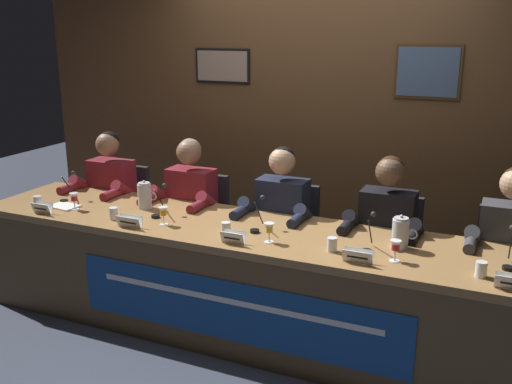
{
  "coord_description": "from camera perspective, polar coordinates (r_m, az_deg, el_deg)",
  "views": [
    {
      "loc": [
        1.45,
        -3.25,
        2.01
      ],
      "look_at": [
        0.0,
        0.0,
        1.0
      ],
      "focal_mm": 40.59,
      "sensor_mm": 36.0,
      "label": 1
    }
  ],
  "objects": [
    {
      "name": "chair_right",
      "position": [
        4.21,
        12.86,
        -6.7
      ],
      "size": [
        0.44,
        0.45,
        0.89
      ],
      "color": "black",
      "rests_on": "ground_plane"
    },
    {
      "name": "water_pitcher_left_side",
      "position": [
        4.25,
        -10.91,
        -0.35
      ],
      "size": [
        0.15,
        0.1,
        0.21
      ],
      "color": "silver",
      "rests_on": "conference_table"
    },
    {
      "name": "chair_center",
      "position": [
        4.4,
        3.14,
        -5.31
      ],
      "size": [
        0.44,
        0.45,
        0.89
      ],
      "color": "black",
      "rests_on": "ground_plane"
    },
    {
      "name": "water_pitcher_right_side",
      "position": [
        3.52,
        14.06,
        -3.96
      ],
      "size": [
        0.15,
        0.1,
        0.21
      ],
      "color": "silver",
      "rests_on": "conference_table"
    },
    {
      "name": "microphone_far_left",
      "position": [
        4.58,
        -18.12,
        0.05
      ],
      "size": [
        0.06,
        0.17,
        0.22
      ],
      "color": "black",
      "rests_on": "conference_table"
    },
    {
      "name": "water_cup_right",
      "position": [
        3.42,
        7.51,
        -5.22
      ],
      "size": [
        0.06,
        0.06,
        0.08
      ],
      "color": "silver",
      "rests_on": "conference_table"
    },
    {
      "name": "microphone_left",
      "position": [
        4.06,
        -9.58,
        -1.35
      ],
      "size": [
        0.06,
        0.17,
        0.22
      ],
      "color": "black",
      "rests_on": "conference_table"
    },
    {
      "name": "nameplate_left",
      "position": [
        3.88,
        -12.34,
        -2.87
      ],
      "size": [
        0.18,
        0.06,
        0.08
      ],
      "color": "white",
      "rests_on": "conference_table"
    },
    {
      "name": "chair_far_right",
      "position": [
        4.16,
        23.22,
        -7.97
      ],
      "size": [
        0.44,
        0.45,
        0.89
      ],
      "color": "black",
      "rests_on": "ground_plane"
    },
    {
      "name": "document_stack_far_left",
      "position": [
        4.46,
        -18.38,
        -1.34
      ],
      "size": [
        0.22,
        0.17,
        0.01
      ],
      "color": "white",
      "rests_on": "conference_table"
    },
    {
      "name": "water_cup_left",
      "position": [
        4.06,
        -13.85,
        -2.14
      ],
      "size": [
        0.06,
        0.06,
        0.08
      ],
      "color": "silver",
      "rests_on": "conference_table"
    },
    {
      "name": "wall_back_panelled",
      "position": [
        4.8,
        6.22,
        7.23
      ],
      "size": [
        5.29,
        0.14,
        2.6
      ],
      "color": "brown",
      "rests_on": "ground_plane"
    },
    {
      "name": "microphone_far_right",
      "position": [
        3.46,
        23.69,
        -5.64
      ],
      "size": [
        0.06,
        0.17,
        0.22
      ],
      "color": "black",
      "rests_on": "conference_table"
    },
    {
      "name": "nameplate_right",
      "position": [
        3.28,
        10.02,
        -6.26
      ],
      "size": [
        0.17,
        0.06,
        0.08
      ],
      "color": "white",
      "rests_on": "conference_table"
    },
    {
      "name": "microphone_center",
      "position": [
        3.72,
        0.13,
        -2.74
      ],
      "size": [
        0.06,
        0.17,
        0.22
      ],
      "color": "black",
      "rests_on": "conference_table"
    },
    {
      "name": "panelist_center",
      "position": [
        4.13,
        2.21,
        -2.66
      ],
      "size": [
        0.51,
        0.48,
        1.21
      ],
      "color": "black",
      "rests_on": "ground_plane"
    },
    {
      "name": "juice_glass_right",
      "position": [
        3.33,
        13.58,
        -5.27
      ],
      "size": [
        0.06,
        0.06,
        0.12
      ],
      "color": "white",
      "rests_on": "conference_table"
    },
    {
      "name": "chair_left",
      "position": [
        4.71,
        -5.52,
        -3.94
      ],
      "size": [
        0.44,
        0.45,
        0.89
      ],
      "color": "black",
      "rests_on": "ground_plane"
    },
    {
      "name": "panelist_far_right",
      "position": [
        3.87,
        23.58,
        -5.34
      ],
      "size": [
        0.51,
        0.48,
        1.21
      ],
      "color": "black",
      "rests_on": "ground_plane"
    },
    {
      "name": "water_cup_far_left",
      "position": [
        4.5,
        -20.7,
        -0.96
      ],
      "size": [
        0.06,
        0.06,
        0.08
      ],
      "color": "silver",
      "rests_on": "conference_table"
    },
    {
      "name": "juice_glass_left",
      "position": [
        3.88,
        -9.11,
        -2.0
      ],
      "size": [
        0.06,
        0.06,
        0.12
      ],
      "color": "white",
      "rests_on": "conference_table"
    },
    {
      "name": "water_cup_far_right",
      "position": [
        3.28,
        21.29,
        -7.19
      ],
      "size": [
        0.06,
        0.06,
        0.08
      ],
      "color": "silver",
      "rests_on": "conference_table"
    },
    {
      "name": "microphone_right",
      "position": [
        3.46,
        11.07,
        -4.53
      ],
      "size": [
        0.06,
        0.17,
        0.22
      ],
      "color": "black",
      "rests_on": "conference_table"
    },
    {
      "name": "panelist_right",
      "position": [
        3.93,
        12.52,
        -4.02
      ],
      "size": [
        0.51,
        0.48,
        1.21
      ],
      "color": "black",
      "rests_on": "ground_plane"
    },
    {
      "name": "chair_far_left",
      "position": [
        5.1,
        -12.96,
        -2.68
      ],
      "size": [
        0.44,
        0.45,
        0.89
      ],
      "color": "black",
      "rests_on": "ground_plane"
    },
    {
      "name": "water_cup_center",
      "position": [
        3.66,
        -2.98,
        -3.7
      ],
      "size": [
        0.06,
        0.06,
        0.08
      ],
      "color": "silver",
      "rests_on": "conference_table"
    },
    {
      "name": "panelist_far_left",
      "position": [
        4.88,
        -14.54,
        -0.27
      ],
      "size": [
        0.51,
        0.48,
        1.21
      ],
      "color": "black",
      "rests_on": "ground_plane"
    },
    {
      "name": "panelist_left",
      "position": [
        4.46,
        -6.87,
        -1.38
      ],
      "size": [
        0.51,
        0.48,
        1.21
      ],
      "color": "black",
      "rests_on": "ground_plane"
    },
    {
      "name": "conference_table",
      "position": [
        3.76,
        -0.73,
        -7.46
      ],
      "size": [
        4.09,
        0.81,
        0.75
      ],
      "color": "olive",
      "rests_on": "ground_plane"
    },
    {
      "name": "juice_glass_center",
      "position": [
        3.52,
        1.3,
        -3.66
      ],
      "size": [
        0.06,
        0.06,
        0.12
      ],
      "color": "white",
      "rests_on": "conference_table"
    },
    {
      "name": "nameplate_center",
      "position": [
        3.51,
        -2.27,
        -4.5
      ],
      "size": [
        0.15,
        0.06,
        0.08
      ],
      "color": "white",
      "rests_on": "conference_table"
    },
    {
      "name": "juice_glass_far_left",
      "position": [
        4.35,
        -17.49,
        -0.58
      ],
      "size": [
        0.06,
        0.06,
        0.12
      ],
      "color": "white",
      "rests_on": "conference_table"
    },
    {
      "name": "nameplate_far_left",
      "position": [
        4.34,
        -20.32,
        -1.49
      ],
      "size": [
        0.16,
        0.06,
        0.08
      ],
      "color": "white",
      "rests_on": "conference_table"
    },
    {
      "name": "ground_plane",
      "position": [
        4.09,
        0.0,
        -13.64
      ],
      "size": [
        12.0,
        12.0,
        0.0
      ],
      "primitive_type": "plane",
      "color": "#383D4C"
    }
  ]
}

